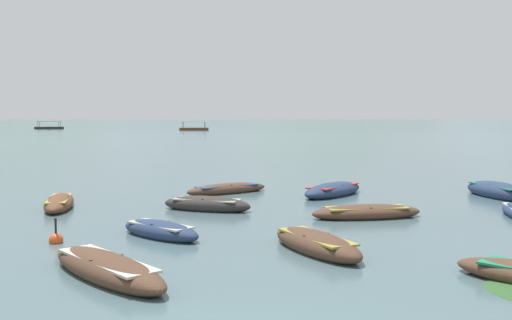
# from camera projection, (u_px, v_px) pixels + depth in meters

# --- Properties ---
(ground_plane) EXTENTS (6000.00, 6000.00, 0.00)m
(ground_plane) POSITION_uv_depth(u_px,v_px,m) (197.00, 119.00, 1495.42)
(ground_plane) COLOR #476066
(mountain_2) EXTENTS (956.89, 956.89, 315.27)m
(mountain_2) POSITION_uv_depth(u_px,v_px,m) (165.00, 76.00, 2116.63)
(mountain_2) COLOR slate
(mountain_2) RESTS_ON ground
(mountain_3) EXTENTS (1177.49, 1177.49, 364.01)m
(mountain_3) POSITION_uv_depth(u_px,v_px,m) (311.00, 76.00, 2448.39)
(mountain_3) COLOR slate
(mountain_3) RESTS_ON ground
(rowboat_0) EXTENTS (4.13, 2.94, 0.57)m
(rowboat_0) POSITION_uv_depth(u_px,v_px,m) (227.00, 189.00, 26.06)
(rowboat_0) COLOR #4C3323
(rowboat_0) RESTS_ON ground
(rowboat_1) EXTENTS (2.34, 3.80, 0.65)m
(rowboat_1) POSITION_uv_depth(u_px,v_px,m) (316.00, 244.00, 14.67)
(rowboat_1) COLOR #4C3323
(rowboat_1) RESTS_ON ground
(rowboat_2) EXTENTS (1.81, 4.26, 0.82)m
(rowboat_2) POSITION_uv_depth(u_px,v_px,m) (498.00, 191.00, 24.74)
(rowboat_2) COLOR navy
(rowboat_2) RESTS_ON ground
(rowboat_3) EXTENTS (3.98, 1.55, 0.58)m
(rowboat_3) POSITION_uv_depth(u_px,v_px,m) (366.00, 212.00, 19.64)
(rowboat_3) COLOR #4C3323
(rowboat_3) RESTS_ON ground
(rowboat_4) EXTENTS (1.46, 3.96, 0.61)m
(rowboat_4) POSITION_uv_depth(u_px,v_px,m) (59.00, 203.00, 21.78)
(rowboat_4) COLOR brown
(rowboat_4) RESTS_ON ground
(rowboat_5) EXTENTS (3.50, 4.22, 0.63)m
(rowboat_5) POSITION_uv_depth(u_px,v_px,m) (107.00, 268.00, 12.30)
(rowboat_5) COLOR #4C3323
(rowboat_5) RESTS_ON ground
(rowboat_6) EXTENTS (3.90, 4.08, 0.71)m
(rowboat_6) POSITION_uv_depth(u_px,v_px,m) (333.00, 190.00, 25.32)
(rowboat_6) COLOR navy
(rowboat_6) RESTS_ON ground
(rowboat_10) EXTENTS (3.61, 2.53, 0.66)m
(rowboat_10) POSITION_uv_depth(u_px,v_px,m) (207.00, 205.00, 21.26)
(rowboat_10) COLOR #2D2826
(rowboat_10) RESTS_ON ground
(rowboat_11) EXTENTS (2.80, 2.89, 0.58)m
(rowboat_11) POSITION_uv_depth(u_px,v_px,m) (160.00, 231.00, 16.50)
(rowboat_11) COLOR navy
(rowboat_11) RESTS_ON ground
(ferry_0) EXTENTS (7.91, 2.60, 2.54)m
(ferry_0) POSITION_uv_depth(u_px,v_px,m) (49.00, 128.00, 168.23)
(ferry_0) COLOR #2D2826
(ferry_0) RESTS_ON ground
(ferry_1) EXTENTS (7.73, 3.40, 2.54)m
(ferry_1) POSITION_uv_depth(u_px,v_px,m) (194.00, 129.00, 151.77)
(ferry_1) COLOR brown
(ferry_1) RESTS_ON ground
(mooring_buoy) EXTENTS (0.39, 0.39, 0.81)m
(mooring_buoy) POSITION_uv_depth(u_px,v_px,m) (56.00, 240.00, 15.69)
(mooring_buoy) COLOR #DB4C1E
(mooring_buoy) RESTS_ON ground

